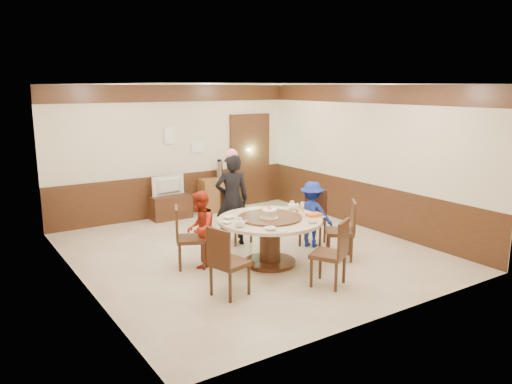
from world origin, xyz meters
TOP-DOWN VIEW (x-y plane):
  - room at (0.01, 0.01)m, footprint 6.00×6.04m
  - banquet_table at (-0.06, -0.71)m, footprint 1.64×1.64m
  - chair_0 at (1.17, -0.29)m, footprint 0.62×0.62m
  - chair_1 at (0.09, 0.57)m, footprint 0.49×0.50m
  - chair_2 at (-1.17, -0.12)m, footprint 0.58×0.58m
  - chair_3 at (-1.21, -1.40)m, footprint 0.55×0.54m
  - chair_4 at (0.16, -1.88)m, footprint 0.60×0.60m
  - chair_5 at (1.06, -1.13)m, footprint 0.62×0.62m
  - person_standing at (-0.03, 0.51)m, footprint 0.69×0.57m
  - person_red at (-1.01, -0.18)m, footprint 0.72×0.74m
  - person_blue at (1.08, -0.35)m, footprint 0.77×0.86m
  - birthday_cake at (-0.10, -0.76)m, footprint 0.28×0.28m
  - teapot_left at (-0.71, -0.87)m, footprint 0.17×0.15m
  - teapot_right at (0.57, -0.44)m, footprint 0.17×0.15m
  - bowl_0 at (-0.60, -0.37)m, footprint 0.16×0.16m
  - bowl_1 at (0.32, -1.28)m, footprint 0.14×0.14m
  - bowl_2 at (-0.42, -1.24)m, footprint 0.17×0.17m
  - bowl_3 at (0.58, -0.86)m, footprint 0.13×0.13m
  - bowl_4 at (-0.77, -0.60)m, footprint 0.13×0.13m
  - saucer_near at (-0.31, -1.36)m, footprint 0.18×0.18m
  - saucer_far at (0.39, -0.21)m, footprint 0.18×0.18m
  - shrimp_platter at (0.56, -1.03)m, footprint 0.30×0.20m
  - bottle_0 at (0.44, -0.77)m, footprint 0.06×0.06m
  - bottle_1 at (0.60, -0.68)m, footprint 0.06×0.06m
  - tv_stand at (-0.24, 2.75)m, footprint 0.85×0.45m
  - television at (-0.24, 2.75)m, footprint 0.74×0.16m
  - side_cabinet at (0.91, 2.78)m, footprint 0.80×0.40m
  - thermos at (0.98, 2.78)m, footprint 0.15×0.15m
  - notice_left at (-0.10, 2.96)m, footprint 0.25×0.00m
  - notice_right at (0.55, 2.96)m, footprint 0.30×0.00m

SIDE VIEW (x-z plane):
  - tv_stand at x=-0.24m, z-range 0.00..0.50m
  - chair_0 at x=1.17m, z-range -0.18..0.79m
  - chair_1 at x=0.09m, z-range -0.18..0.79m
  - chair_2 at x=-1.17m, z-range -0.18..0.79m
  - chair_3 at x=-1.21m, z-range -0.18..0.79m
  - chair_4 at x=0.16m, z-range -0.18..0.79m
  - chair_5 at x=1.06m, z-range -0.18..0.79m
  - side_cabinet at x=0.91m, z-range 0.00..0.75m
  - banquet_table at x=-0.06m, z-range 0.14..0.92m
  - person_blue at x=1.08m, z-range 0.00..1.16m
  - person_red at x=-1.01m, z-range 0.00..1.20m
  - television at x=-0.24m, z-range 0.50..0.92m
  - saucer_near at x=-0.31m, z-range 0.75..0.76m
  - saucer_far at x=0.39m, z-range 0.75..0.76m
  - bowl_4 at x=-0.77m, z-range 0.75..0.78m
  - bowl_3 at x=0.58m, z-range 0.75..0.79m
  - bowl_0 at x=-0.60m, z-range 0.75..0.79m
  - bowl_2 at x=-0.42m, z-range 0.75..0.79m
  - bowl_1 at x=0.32m, z-range 0.75..0.79m
  - shrimp_platter at x=0.56m, z-range 0.75..0.81m
  - teapot_left at x=-0.71m, z-range 0.75..0.87m
  - teapot_right at x=0.57m, z-range 0.75..0.87m
  - person_standing at x=-0.03m, z-range 0.00..1.62m
  - bottle_0 at x=0.44m, z-range 0.75..0.91m
  - bottle_1 at x=0.60m, z-range 0.75..0.91m
  - birthday_cake at x=-0.10m, z-range 0.75..0.94m
  - thermos at x=0.98m, z-range 0.75..1.13m
  - room at x=0.01m, z-range -0.34..2.50m
  - notice_right at x=0.55m, z-range 1.34..1.56m
  - notice_left at x=-0.10m, z-range 1.57..1.93m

